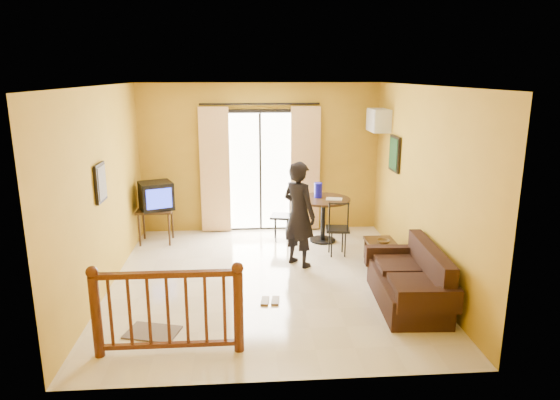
{
  "coord_description": "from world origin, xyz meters",
  "views": [
    {
      "loc": [
        -0.32,
        -6.83,
        2.96
      ],
      "look_at": [
        0.21,
        0.2,
        1.17
      ],
      "focal_mm": 32.0,
      "sensor_mm": 36.0,
      "label": 1
    }
  ],
  "objects": [
    {
      "name": "coffee_table",
      "position": [
        1.85,
        0.45,
        0.24
      ],
      "size": [
        0.45,
        0.81,
        0.36
      ],
      "color": "black",
      "rests_on": "ground"
    },
    {
      "name": "sofa",
      "position": [
        1.85,
        -0.91,
        0.29
      ],
      "size": [
        0.84,
        1.68,
        0.78
      ],
      "rotation": [
        0.0,
        0.0,
        -0.05
      ],
      "color": "black",
      "rests_on": "ground"
    },
    {
      "name": "dining_table",
      "position": [
        1.1,
        1.71,
        0.63
      ],
      "size": [
        0.96,
        0.96,
        0.8
      ],
      "color": "black",
      "rests_on": "ground"
    },
    {
      "name": "television",
      "position": [
        -1.87,
        1.86,
        0.86
      ],
      "size": [
        0.69,
        0.66,
        0.49
      ],
      "rotation": [
        0.0,
        0.0,
        0.38
      ],
      "color": "black",
      "rests_on": "tv_table"
    },
    {
      "name": "doormat",
      "position": [
        -1.42,
        -1.45,
        0.01
      ],
      "size": [
        0.69,
        0.55,
        0.02
      ],
      "primitive_type": "cube",
      "rotation": [
        0.0,
        0.0,
        -0.27
      ],
      "color": "#62564F",
      "rests_on": "ground"
    },
    {
      "name": "picture_left",
      "position": [
        -2.22,
        -0.2,
        1.55
      ],
      "size": [
        0.05,
        0.42,
        0.52
      ],
      "color": "black",
      "rests_on": "room_shell"
    },
    {
      "name": "balcony_door",
      "position": [
        0.0,
        2.43,
        1.19
      ],
      "size": [
        2.25,
        0.14,
        2.46
      ],
      "color": "black",
      "rests_on": "ground"
    },
    {
      "name": "stair_balustrade",
      "position": [
        -1.15,
        -1.9,
        0.56
      ],
      "size": [
        1.63,
        0.13,
        1.04
      ],
      "color": "#471E0F",
      "rests_on": "ground"
    },
    {
      "name": "botanical_print",
      "position": [
        2.22,
        1.3,
        1.65
      ],
      "size": [
        0.05,
        0.5,
        0.6
      ],
      "color": "black",
      "rests_on": "room_shell"
    },
    {
      "name": "dining_chairs",
      "position": [
        0.79,
        1.4,
        0.0
      ],
      "size": [
        1.33,
        1.3,
        0.95
      ],
      "color": "black",
      "rests_on": "ground"
    },
    {
      "name": "room_shell",
      "position": [
        0.0,
        0.0,
        1.7
      ],
      "size": [
        5.0,
        5.0,
        5.0
      ],
      "color": "white",
      "rests_on": "ground"
    },
    {
      "name": "tv_table",
      "position": [
        -1.9,
        1.86,
        0.54
      ],
      "size": [
        0.62,
        0.52,
        0.62
      ],
      "color": "black",
      "rests_on": "ground"
    },
    {
      "name": "ground",
      "position": [
        0.0,
        0.0,
        0.0
      ],
      "size": [
        5.0,
        5.0,
        0.0
      ],
      "primitive_type": "plane",
      "color": "beige",
      "rests_on": "ground"
    },
    {
      "name": "bowl",
      "position": [
        1.85,
        0.44,
        0.39
      ],
      "size": [
        0.24,
        0.24,
        0.06
      ],
      "primitive_type": "imported",
      "rotation": [
        0.0,
        0.0,
        -0.22
      ],
      "color": "brown",
      "rests_on": "coffee_table"
    },
    {
      "name": "air_conditioner",
      "position": [
        2.09,
        1.95,
        2.15
      ],
      "size": [
        0.31,
        0.6,
        0.4
      ],
      "color": "silver",
      "rests_on": "room_shell"
    },
    {
      "name": "serving_tray",
      "position": [
        1.27,
        1.61,
        0.81
      ],
      "size": [
        0.32,
        0.24,
        0.02
      ],
      "primitive_type": "cube",
      "rotation": [
        0.0,
        0.0,
        -0.24
      ],
      "color": "beige",
      "rests_on": "dining_table"
    },
    {
      "name": "standing_person",
      "position": [
        0.53,
        0.59,
        0.83
      ],
      "size": [
        0.7,
        0.72,
        1.67
      ],
      "primitive_type": "imported",
      "rotation": [
        0.0,
        0.0,
        2.3
      ],
      "color": "black",
      "rests_on": "ground"
    },
    {
      "name": "water_jug",
      "position": [
        1.01,
        1.79,
        0.93
      ],
      "size": [
        0.14,
        0.14,
        0.27
      ],
      "primitive_type": "cylinder",
      "color": "#1312AA",
      "rests_on": "dining_table"
    },
    {
      "name": "sandals",
      "position": [
        0.01,
        -0.73,
        0.01
      ],
      "size": [
        0.27,
        0.26,
        0.03
      ],
      "color": "brown",
      "rests_on": "ground"
    }
  ]
}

